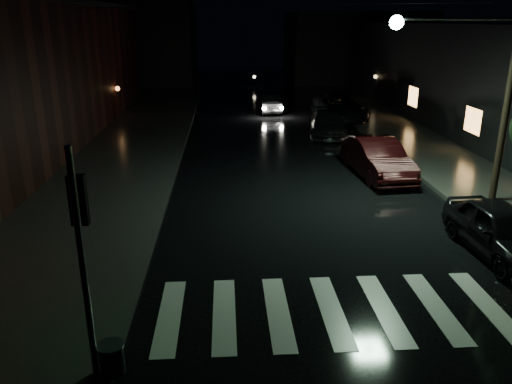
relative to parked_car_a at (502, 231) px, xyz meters
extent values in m
plane|color=black|center=(-7.60, -3.00, -0.72)|extent=(120.00, 120.00, 0.00)
cube|color=#282826|center=(-12.60, 11.00, -0.64)|extent=(6.00, 44.00, 0.15)
cube|color=#282826|center=(2.40, 11.00, -0.64)|extent=(4.00, 44.00, 0.15)
cube|color=black|center=(-17.60, 42.00, 3.28)|extent=(14.00, 10.00, 8.00)
cube|color=black|center=(6.40, 42.00, 2.78)|extent=(14.00, 10.00, 7.00)
cube|color=beige|center=(-4.60, -2.50, -0.71)|extent=(9.00, 3.00, 0.01)
cylinder|color=slate|center=(-9.90, -4.50, 1.53)|extent=(0.12, 0.12, 4.20)
cylinder|color=black|center=(-9.60, -4.50, -0.29)|extent=(0.44, 0.44, 0.55)
cylinder|color=slate|center=(-9.60, -4.50, 0.00)|extent=(0.48, 0.48, 0.04)
cube|color=black|center=(-9.90, -4.32, 2.68)|extent=(0.28, 0.16, 0.85)
sphere|color=#0CFF33|center=(-9.90, -4.23, 2.43)|extent=(0.20, 0.20, 0.20)
cylinder|color=black|center=(1.90, 4.00, 3.43)|extent=(0.24, 0.24, 8.00)
cylinder|color=slate|center=(-0.10, 4.00, 5.48)|extent=(4.00, 0.08, 0.08)
sphere|color=#BFFFD8|center=(-2.10, 4.00, 5.38)|extent=(0.44, 0.44, 0.44)
imported|color=black|center=(0.00, 0.00, 0.00)|extent=(1.90, 4.29, 1.44)
imported|color=black|center=(-1.26, 7.48, 0.08)|extent=(2.07, 4.94, 1.59)
imported|color=black|center=(-1.80, 15.35, -0.05)|extent=(2.35, 4.76, 1.33)
imported|color=black|center=(0.00, 20.16, 0.09)|extent=(2.92, 5.90, 1.61)
imported|color=black|center=(-4.38, 23.04, -0.08)|extent=(1.48, 3.94, 1.28)
camera|label=1|loc=(-7.49, -12.08, 5.44)|focal=35.00mm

